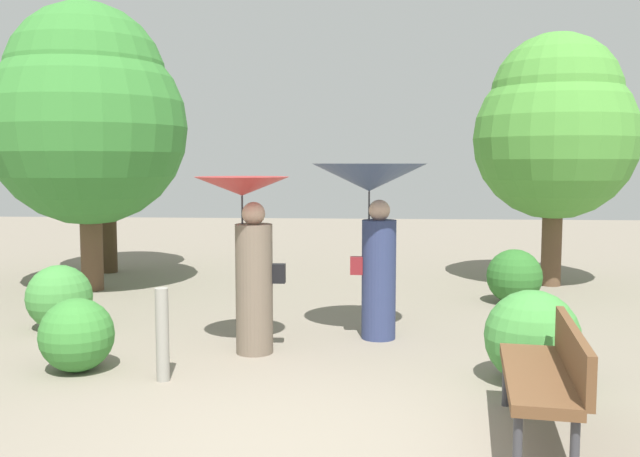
{
  "coord_description": "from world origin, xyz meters",
  "views": [
    {
      "loc": [
        0.54,
        -4.64,
        1.98
      ],
      "look_at": [
        0.0,
        2.86,
        1.26
      ],
      "focal_mm": 38.68,
      "sensor_mm": 36.0,
      "label": 1
    }
  ],
  "objects_px": {
    "tree_near_left": "(104,125)",
    "tree_mid_left": "(87,113)",
    "person_left": "(249,239)",
    "tree_near_right": "(555,126)",
    "path_marker_post": "(162,335)",
    "person_right": "(372,207)",
    "park_bench": "(549,371)"
  },
  "relations": [
    {
      "from": "tree_near_right",
      "to": "path_marker_post",
      "type": "height_order",
      "value": "tree_near_right"
    },
    {
      "from": "person_left",
      "to": "tree_mid_left",
      "type": "xyz_separation_m",
      "value": [
        -3.07,
        3.36,
        1.55
      ]
    },
    {
      "from": "person_left",
      "to": "park_bench",
      "type": "bearing_deg",
      "value": -135.87
    },
    {
      "from": "person_left",
      "to": "tree_mid_left",
      "type": "distance_m",
      "value": 4.81
    },
    {
      "from": "park_bench",
      "to": "tree_mid_left",
      "type": "distance_m",
      "value": 8.15
    },
    {
      "from": "tree_near_left",
      "to": "park_bench",
      "type": "bearing_deg",
      "value": -50.22
    },
    {
      "from": "park_bench",
      "to": "tree_near_right",
      "type": "bearing_deg",
      "value": 173.4
    },
    {
      "from": "person_left",
      "to": "tree_mid_left",
      "type": "bearing_deg",
      "value": 36.6
    },
    {
      "from": "tree_near_left",
      "to": "tree_mid_left",
      "type": "bearing_deg",
      "value": -76.33
    },
    {
      "from": "park_bench",
      "to": "tree_near_right",
      "type": "distance_m",
      "value": 6.95
    },
    {
      "from": "tree_near_left",
      "to": "tree_mid_left",
      "type": "height_order",
      "value": "tree_mid_left"
    },
    {
      "from": "person_left",
      "to": "park_bench",
      "type": "distance_m",
      "value": 3.36
    },
    {
      "from": "person_left",
      "to": "person_right",
      "type": "bearing_deg",
      "value": -67.3
    },
    {
      "from": "person_left",
      "to": "tree_near_right",
      "type": "xyz_separation_m",
      "value": [
        4.18,
        4.31,
        1.38
      ]
    },
    {
      "from": "path_marker_post",
      "to": "person_right",
      "type": "bearing_deg",
      "value": 41.42
    },
    {
      "from": "person_left",
      "to": "person_right",
      "type": "distance_m",
      "value": 1.48
    },
    {
      "from": "tree_near_left",
      "to": "tree_mid_left",
      "type": "distance_m",
      "value": 1.79
    },
    {
      "from": "person_right",
      "to": "tree_near_left",
      "type": "relative_size",
      "value": 0.48
    },
    {
      "from": "tree_near_right",
      "to": "path_marker_post",
      "type": "xyz_separation_m",
      "value": [
        -4.81,
        -5.29,
        -2.14
      ]
    },
    {
      "from": "person_left",
      "to": "tree_near_left",
      "type": "bearing_deg",
      "value": 28.59
    },
    {
      "from": "person_right",
      "to": "tree_near_right",
      "type": "xyz_separation_m",
      "value": [
        2.91,
        3.62,
        1.08
      ]
    },
    {
      "from": "tree_near_right",
      "to": "park_bench",
      "type": "bearing_deg",
      "value": -104.5
    },
    {
      "from": "person_left",
      "to": "park_bench",
      "type": "height_order",
      "value": "person_left"
    },
    {
      "from": "tree_near_right",
      "to": "path_marker_post",
      "type": "relative_size",
      "value": 4.72
    },
    {
      "from": "person_right",
      "to": "tree_mid_left",
      "type": "bearing_deg",
      "value": 52.56
    },
    {
      "from": "park_bench",
      "to": "tree_mid_left",
      "type": "height_order",
      "value": "tree_mid_left"
    },
    {
      "from": "person_left",
      "to": "path_marker_post",
      "type": "relative_size",
      "value": 2.15
    },
    {
      "from": "park_bench",
      "to": "path_marker_post",
      "type": "xyz_separation_m",
      "value": [
        -3.15,
        1.14,
        -0.08
      ]
    },
    {
      "from": "person_right",
      "to": "park_bench",
      "type": "height_order",
      "value": "person_right"
    },
    {
      "from": "tree_near_right",
      "to": "tree_mid_left",
      "type": "height_order",
      "value": "tree_mid_left"
    },
    {
      "from": "tree_near_right",
      "to": "path_marker_post",
      "type": "bearing_deg",
      "value": -132.26
    },
    {
      "from": "tree_mid_left",
      "to": "path_marker_post",
      "type": "distance_m",
      "value": 5.5
    }
  ]
}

